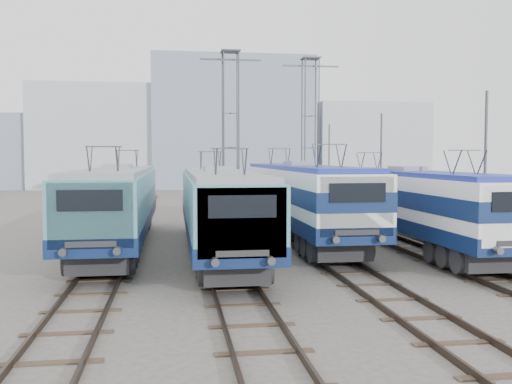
% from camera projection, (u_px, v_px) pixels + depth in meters
% --- Properties ---
extents(ground, '(160.00, 160.00, 0.00)m').
position_uv_depth(ground, '(291.00, 275.00, 20.61)').
color(ground, '#514C47').
extents(platform, '(4.00, 70.00, 0.30)m').
position_uv_depth(platform, '(450.00, 236.00, 29.96)').
color(platform, '#9E9E99').
rests_on(platform, ground).
extents(locomotive_far_left, '(2.90, 18.31, 3.45)m').
position_uv_depth(locomotive_far_left, '(118.00, 200.00, 26.53)').
color(locomotive_far_left, '#0E1F4A').
rests_on(locomotive_far_left, ground).
extents(locomotive_center_left, '(2.84, 17.91, 3.37)m').
position_uv_depth(locomotive_center_left, '(219.00, 204.00, 24.81)').
color(locomotive_center_left, '#0E1F4A').
rests_on(locomotive_center_left, ground).
extents(locomotive_center_right, '(2.99, 18.92, 3.56)m').
position_uv_depth(locomotive_center_right, '(300.00, 193.00, 29.30)').
color(locomotive_center_right, '#0E1F4A').
rests_on(locomotive_center_right, ground).
extents(locomotive_far_right, '(2.82, 17.80, 3.35)m').
position_uv_depth(locomotive_far_right, '(408.00, 200.00, 26.80)').
color(locomotive_far_right, '#0E1F4A').
rests_on(locomotive_far_right, ground).
extents(catenary_tower_west, '(4.50, 1.20, 12.00)m').
position_uv_depth(catenary_tower_west, '(231.00, 125.00, 41.94)').
color(catenary_tower_west, '#3F4247').
rests_on(catenary_tower_west, ground).
extents(catenary_tower_east, '(4.50, 1.20, 12.00)m').
position_uv_depth(catenary_tower_east, '(310.00, 127.00, 44.84)').
color(catenary_tower_east, '#3F4247').
rests_on(catenary_tower_east, ground).
extents(mast_front, '(0.12, 0.12, 7.00)m').
position_uv_depth(mast_front, '(485.00, 176.00, 23.60)').
color(mast_front, '#3F4247').
rests_on(mast_front, ground).
extents(mast_mid, '(0.12, 0.12, 7.00)m').
position_uv_depth(mast_mid, '(381.00, 170.00, 35.45)').
color(mast_mid, '#3F4247').
rests_on(mast_mid, ground).
extents(mast_rear, '(0.12, 0.12, 7.00)m').
position_uv_depth(mast_rear, '(329.00, 167.00, 47.31)').
color(mast_rear, '#3F4247').
rests_on(mast_rear, ground).
extents(building_west, '(18.00, 12.00, 14.00)m').
position_uv_depth(building_west, '(102.00, 138.00, 79.44)').
color(building_west, '#A8B1BB').
rests_on(building_west, ground).
extents(building_center, '(22.00, 14.00, 18.00)m').
position_uv_depth(building_center, '(231.00, 124.00, 81.88)').
color(building_center, gray).
rests_on(building_center, ground).
extents(building_east, '(16.00, 12.00, 12.00)m').
position_uv_depth(building_east, '(364.00, 146.00, 84.92)').
color(building_east, '#A8B1BB').
rests_on(building_east, ground).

